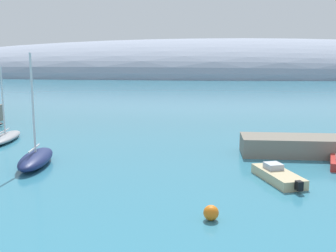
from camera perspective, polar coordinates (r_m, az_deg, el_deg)
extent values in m
ellipsoid|color=#8E99AD|center=(187.29, 8.59, 7.14)|extent=(340.82, 85.32, 33.05)
ellipsoid|color=gray|center=(42.69, -22.11, -1.54)|extent=(2.64, 7.07, 0.72)
cylinder|color=silver|center=(42.17, -22.43, 3.38)|extent=(0.15, 0.15, 6.65)
cube|color=silver|center=(42.27, -22.31, -0.68)|extent=(0.43, 3.10, 0.10)
ellipsoid|color=navy|center=(32.24, -18.25, -4.46)|extent=(2.69, 6.45, 1.09)
cylinder|color=silver|center=(31.51, -18.66, 3.07)|extent=(0.16, 0.16, 7.44)
cube|color=silver|center=(31.78, -18.47, -3.03)|extent=(0.40, 2.81, 0.10)
cube|color=#C6B284|center=(28.06, 15.36, -6.89)|extent=(3.01, 4.96, 0.63)
cube|color=black|center=(25.90, 18.12, -8.07)|extent=(0.47, 0.53, 0.57)
cube|color=#B2B7C1|center=(28.51, 14.74, -5.52)|extent=(1.31, 1.37, 0.40)
sphere|color=orange|center=(20.93, 6.13, -12.16)|extent=(0.79, 0.79, 0.79)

